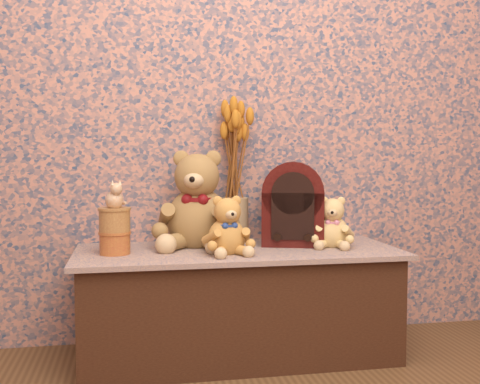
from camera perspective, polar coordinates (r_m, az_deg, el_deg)
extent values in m
cube|color=#374F71|center=(2.67, -1.34, 13.63)|extent=(3.00, 0.10, 2.60)
cube|color=navy|center=(2.45, -0.22, -10.86)|extent=(1.32, 0.57, 0.45)
cylinder|color=tan|center=(2.56, -0.51, -2.80)|extent=(0.16, 0.16, 0.20)
cylinder|color=gold|center=(2.32, -12.26, -4.97)|extent=(0.12, 0.12, 0.09)
cylinder|color=tan|center=(2.31, -12.29, -2.76)|extent=(0.16, 0.16, 0.09)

